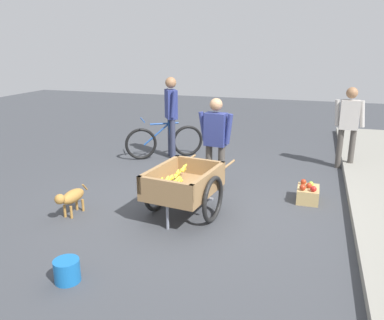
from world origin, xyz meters
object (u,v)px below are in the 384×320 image
(vendor_person, at_px, (216,137))
(bystander_person, at_px, (349,121))
(dog, at_px, (71,197))
(fruit_cart, at_px, (183,186))
(apple_crate, at_px, (308,193))
(cyclist_person, at_px, (171,110))
(bicycle, at_px, (165,141))
(plastic_bucket, at_px, (67,271))

(vendor_person, relative_size, bystander_person, 0.97)
(vendor_person, xyz_separation_m, bystander_person, (-1.85, 2.10, 0.03))
(vendor_person, relative_size, dog, 2.24)
(fruit_cart, bearing_deg, apple_crate, 122.81)
(cyclist_person, bearing_deg, apple_crate, 59.81)
(bystander_person, bearing_deg, bicycle, -84.12)
(vendor_person, height_order, dog, vendor_person)
(plastic_bucket, relative_size, apple_crate, 0.60)
(fruit_cart, height_order, cyclist_person, cyclist_person)
(cyclist_person, bearing_deg, fruit_cart, 23.70)
(vendor_person, distance_m, plastic_bucket, 3.19)
(plastic_bucket, bearing_deg, bystander_person, 149.32)
(vendor_person, xyz_separation_m, apple_crate, (0.08, 1.49, -0.77))
(dog, bearing_deg, fruit_cart, 107.34)
(fruit_cart, distance_m, bystander_person, 3.78)
(fruit_cart, bearing_deg, dog, -72.66)
(cyclist_person, height_order, apple_crate, cyclist_person)
(fruit_cart, bearing_deg, plastic_bucket, -18.36)
(dog, bearing_deg, bicycle, 176.66)
(bicycle, relative_size, apple_crate, 3.22)
(bicycle, distance_m, apple_crate, 3.36)
(vendor_person, xyz_separation_m, plastic_bucket, (3.00, -0.77, -0.77))
(bicycle, bearing_deg, fruit_cart, 26.63)
(fruit_cart, height_order, bystander_person, bystander_person)
(fruit_cart, bearing_deg, vendor_person, 172.25)
(cyclist_person, xyz_separation_m, dog, (3.18, -0.31, -0.74))
(bicycle, height_order, dog, bicycle)
(bicycle, bearing_deg, plastic_bucket, 8.88)
(bicycle, distance_m, cyclist_person, 0.68)
(fruit_cart, xyz_separation_m, bicycle, (-2.62, -1.32, -0.08))
(plastic_bucket, xyz_separation_m, bystander_person, (-4.85, 2.88, 0.81))
(vendor_person, distance_m, bicycle, 2.16)
(plastic_bucket, bearing_deg, fruit_cart, 161.64)
(fruit_cart, relative_size, bicycle, 1.23)
(cyclist_person, relative_size, plastic_bucket, 6.37)
(vendor_person, height_order, plastic_bucket, vendor_person)
(vendor_person, bearing_deg, apple_crate, 86.75)
(bystander_person, bearing_deg, plastic_bucket, -30.68)
(fruit_cart, height_order, dog, fruit_cart)
(bicycle, bearing_deg, dog, -3.34)
(fruit_cart, distance_m, vendor_person, 1.24)
(fruit_cart, bearing_deg, cyclist_person, -156.30)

